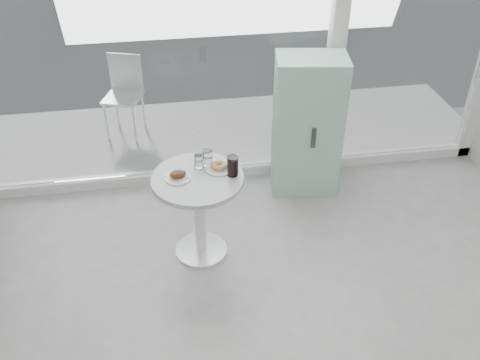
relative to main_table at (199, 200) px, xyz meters
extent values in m
cube|color=white|center=(0.50, 1.10, -0.50)|extent=(5.00, 0.12, 0.10)
cube|color=white|center=(1.40, 1.10, 0.95)|extent=(0.14, 0.14, 3.00)
cube|color=white|center=(-0.27, 1.10, 0.85)|extent=(3.21, 0.02, 2.60)
cube|color=white|center=(2.17, 1.10, 0.85)|extent=(1.41, 0.02, 2.60)
cylinder|color=white|center=(0.00, 0.00, -0.54)|extent=(0.44, 0.44, 0.03)
cylinder|color=white|center=(0.00, 0.00, -0.18)|extent=(0.09, 0.09, 0.70)
cylinder|color=silver|center=(0.00, 0.00, 0.20)|extent=(0.72, 0.72, 0.04)
cube|color=beige|center=(0.50, 1.90, -0.53)|extent=(5.60, 1.60, 0.05)
cube|color=#8EB6A4|center=(1.09, 0.80, 0.12)|extent=(0.68, 0.51, 1.35)
cube|color=#333333|center=(1.09, 0.58, 0.12)|extent=(0.04, 0.03, 0.20)
cylinder|color=white|center=(-0.84, 1.95, -0.29)|extent=(0.02, 0.02, 0.42)
cylinder|color=white|center=(-0.54, 1.85, -0.29)|extent=(0.02, 0.02, 0.42)
cylinder|color=white|center=(-0.74, 2.25, -0.29)|extent=(0.02, 0.02, 0.42)
cylinder|color=white|center=(-0.43, 2.15, -0.29)|extent=(0.02, 0.02, 0.42)
cube|color=white|center=(-0.64, 2.05, -0.07)|extent=(0.48, 0.48, 0.03)
cube|color=white|center=(-0.58, 2.22, 0.16)|extent=(0.36, 0.14, 0.42)
cylinder|color=white|center=(-0.15, 0.01, 0.23)|extent=(0.20, 0.20, 0.01)
cube|color=white|center=(-0.13, 0.00, 0.24)|extent=(0.13, 0.13, 0.00)
ellipsoid|color=#3A2110|center=(-0.15, 0.01, 0.26)|extent=(0.12, 0.10, 0.05)
ellipsoid|color=#3A2110|center=(-0.11, 0.03, 0.25)|extent=(0.06, 0.06, 0.03)
cylinder|color=white|center=(0.18, 0.09, 0.23)|extent=(0.22, 0.22, 0.01)
torus|color=#A5854B|center=(0.18, 0.09, 0.25)|extent=(0.13, 0.13, 0.04)
cylinder|color=white|center=(0.02, 0.14, 0.27)|extent=(0.07, 0.07, 0.11)
cylinder|color=white|center=(0.02, 0.14, 0.25)|extent=(0.06, 0.06, 0.06)
cylinder|color=white|center=(0.10, 0.15, 0.29)|extent=(0.08, 0.08, 0.13)
cylinder|color=white|center=(0.10, 0.15, 0.26)|extent=(0.07, 0.07, 0.07)
cylinder|color=white|center=(0.27, -0.01, 0.30)|extent=(0.09, 0.09, 0.17)
cylinder|color=black|center=(0.27, -0.01, 0.30)|extent=(0.07, 0.07, 0.15)
camera|label=1|loc=(-0.21, -3.37, 2.58)|focal=40.00mm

